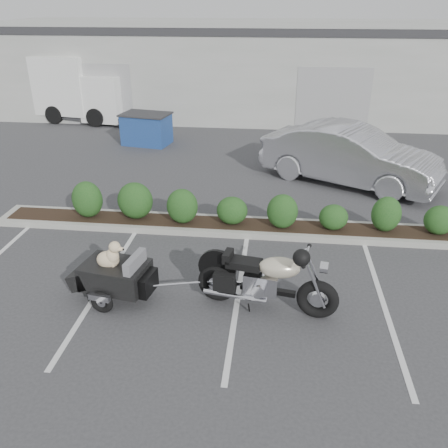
# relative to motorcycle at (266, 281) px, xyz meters

# --- Properties ---
(ground) EXTENTS (90.00, 90.00, 0.00)m
(ground) POSITION_rel_motorcycle_xyz_m (-1.72, 0.98, -0.59)
(ground) COLOR #38383A
(ground) RESTS_ON ground
(planter_kerb) EXTENTS (12.00, 1.00, 0.15)m
(planter_kerb) POSITION_rel_motorcycle_xyz_m (-0.72, 3.18, -0.52)
(planter_kerb) COLOR #9E9E93
(planter_kerb) RESTS_ON ground
(building) EXTENTS (26.00, 10.00, 4.00)m
(building) POSITION_rel_motorcycle_xyz_m (-1.72, 17.98, 1.41)
(building) COLOR #9EA099
(building) RESTS_ON ground
(motorcycle) EXTENTS (2.57, 1.05, 1.48)m
(motorcycle) POSITION_rel_motorcycle_xyz_m (0.00, 0.00, 0.00)
(motorcycle) COLOR black
(motorcycle) RESTS_ON ground
(pet_trailer) EXTENTS (2.09, 1.19, 1.23)m
(pet_trailer) POSITION_rel_motorcycle_xyz_m (-2.78, 0.03, -0.07)
(pet_trailer) COLOR black
(pet_trailer) RESTS_ON ground
(sedan) EXTENTS (5.49, 4.07, 1.73)m
(sedan) POSITION_rel_motorcycle_xyz_m (2.26, 6.79, 0.27)
(sedan) COLOR silver
(sedan) RESTS_ON ground
(dumpster) EXTENTS (1.97, 1.52, 1.17)m
(dumpster) POSITION_rel_motorcycle_xyz_m (-4.89, 10.24, 0.00)
(dumpster) COLOR navy
(dumpster) RESTS_ON ground
(delivery_truck) EXTENTS (6.42, 2.95, 2.83)m
(delivery_truck) POSITION_rel_motorcycle_xyz_m (-9.52, 13.87, 0.77)
(delivery_truck) COLOR white
(delivery_truck) RESTS_ON ground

